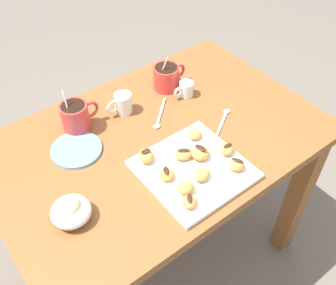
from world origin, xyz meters
The scene contains 28 objects.
ground_plane centered at (0.00, 0.00, 0.00)m, with size 8.00×8.00×0.00m, color #665B51.
dining_table centered at (0.00, 0.00, 0.60)m, with size 1.08×0.71×0.75m.
pastry_plate_square centered at (0.00, -0.18, 0.75)m, with size 0.29×0.29×0.02m, color silver.
coffee_mug_red_left centered at (-0.18, 0.20, 0.80)m, with size 0.13×0.09×0.15m.
coffee_mug_red_right centered at (0.19, 0.20, 0.79)m, with size 0.13×0.09×0.13m.
cream_pitcher_white centered at (-0.02, 0.18, 0.79)m, with size 0.10×0.06×0.07m.
ice_cream_bowl centered at (-0.36, -0.11, 0.78)m, with size 0.11×0.11×0.08m.
chocolate_sauce_pitcher centered at (0.21, 0.12, 0.78)m, with size 0.09×0.05×0.06m.
saucer_sky_left centered at (-0.24, 0.11, 0.75)m, with size 0.16×0.16×0.01m, color #66A8DB.
loose_spoon_near_saucer centered at (0.22, -0.07, 0.75)m, with size 0.14×0.09×0.01m.
loose_spoon_by_plate centered at (0.06, 0.07, 0.75)m, with size 0.13×0.11×0.01m.
beignet_0 centered at (-0.09, -0.16, 0.78)m, with size 0.05×0.04×0.03m, color #D19347.
chocolate_drizzle_0 centered at (-0.09, -0.16, 0.80)m, with size 0.03×0.02×0.01m, color #381E11.
beignet_1 centered at (0.10, -0.26, 0.78)m, with size 0.05×0.04×0.04m, color #D19347.
chocolate_drizzle_1 centered at (0.10, -0.26, 0.80)m, with size 0.03×0.01×0.01m, color #381E11.
beignet_2 centered at (0.08, -0.08, 0.78)m, with size 0.05×0.04×0.03m, color #D19347.
beignet_3 centered at (0.04, -0.16, 0.78)m, with size 0.06×0.05×0.04m, color #D19347.
chocolate_drizzle_3 centered at (0.04, -0.16, 0.80)m, with size 0.04×0.02×0.01m, color #381E11.
beignet_4 centered at (-0.08, -0.23, 0.78)m, with size 0.05×0.05×0.04m, color #D19347.
beignet_5 centered at (0.12, -0.20, 0.78)m, with size 0.04×0.04×0.03m, color #D19347.
chocolate_drizzle_5 centered at (0.12, -0.20, 0.80)m, with size 0.03×0.01×0.01m, color #381E11.
beignet_6 centered at (-0.01, -0.22, 0.78)m, with size 0.04×0.06×0.03m, color #D19347.
beignet_7 centered at (0.00, -0.13, 0.78)m, with size 0.06×0.04×0.03m, color #D19347.
chocolate_drizzle_7 centered at (0.00, -0.13, 0.80)m, with size 0.04×0.01×0.01m, color #381E11.
beignet_8 centered at (-0.09, -0.07, 0.78)m, with size 0.04×0.05×0.04m, color #D19347.
chocolate_drizzle_8 centered at (-0.09, -0.07, 0.80)m, with size 0.03×0.02×0.01m, color #381E11.
beignet_9 centered at (-0.10, -0.28, 0.78)m, with size 0.04×0.04×0.03m, color #D19347.
chocolate_drizzle_9 centered at (-0.10, -0.28, 0.79)m, with size 0.03×0.01×0.01m, color #381E11.
Camera 1 is at (-0.52, -0.74, 1.64)m, focal length 41.80 mm.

